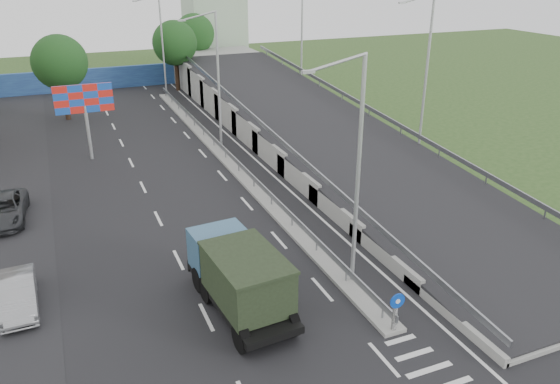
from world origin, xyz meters
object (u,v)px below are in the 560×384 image
lamp_post_far (160,40)px  church (214,27)px  sign_bollard (396,311)px  lamp_post_mid (216,75)px  lamp_post_near (355,163)px  billboard (84,103)px  parked_car_b (18,294)px  parked_car_c (3,209)px  dump_truck (239,275)px

lamp_post_far → church: (9.89, 14.00, -0.50)m
sign_bollard → lamp_post_mid: (0.11, 23.83, 4.77)m
lamp_post_near → billboard: size_ratio=1.83×
lamp_post_near → parked_car_b: lamp_post_near is taller
lamp_post_mid → parked_car_c: lamp_post_mid is taller
lamp_post_far → parked_car_b: (-13.64, -36.31, -5.14)m
church → billboard: size_ratio=2.51×
billboard → parked_car_c: (-5.46, -8.88, -3.49)m
billboard → parked_car_b: billboard is taller
parked_car_b → parked_car_c: parked_car_c is taller
lamp_post_near → church: (9.89, 54.00, -0.50)m
church → dump_truck: 56.01m
billboard → parked_car_b: 19.19m
parked_car_c → sign_bollard: bearing=-45.7°
dump_truck → parked_car_b: size_ratio=1.67×
church → billboard: church is taller
sign_bollard → parked_car_b: (-13.53, 7.52, -0.36)m
sign_bollard → church: (10.00, 57.83, 4.28)m
sign_bollard → parked_car_b: sign_bollard is taller
sign_bollard → dump_truck: 6.42m
dump_truck → parked_car_c: bearing=121.4°
lamp_post_far → billboard: (-9.11, -18.00, -1.62)m
church → parked_car_c: bearing=-120.9°
lamp_post_mid → lamp_post_near: bearing=-90.0°
billboard → lamp_post_far: bearing=63.2°
billboard → parked_car_c: size_ratio=1.10×
lamp_post_mid → church: bearing=73.8°
lamp_post_mid → parked_car_b: size_ratio=2.48×
billboard → parked_car_c: billboard is taller
lamp_post_mid → lamp_post_far: 20.00m
lamp_post_near → lamp_post_far: 40.00m
billboard → parked_car_b: bearing=-103.9°
sign_bollard → lamp_post_near: (0.11, 3.83, 4.77)m
lamp_post_far → parked_car_c: (-14.57, -26.88, -5.11)m
lamp_post_near → parked_car_c: bearing=138.0°
dump_truck → lamp_post_near: bearing=-6.5°
lamp_post_near → church: 54.90m
lamp_post_far → parked_car_b: 39.12m
sign_bollard → billboard: 27.53m
sign_bollard → dump_truck: bearing=141.4°
sign_bollard → church: church is taller
sign_bollard → lamp_post_mid: lamp_post_mid is taller
sign_bollard → dump_truck: size_ratio=0.25×
church → sign_bollard: bearing=-99.8°
sign_bollard → billboard: bearing=109.2°
church → parked_car_b: 55.73m
lamp_post_mid → church: 35.41m
lamp_post_near → parked_car_b: size_ratio=2.48×
lamp_post_mid → sign_bollard: bearing=-90.3°
lamp_post_mid → dump_truck: size_ratio=1.49×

